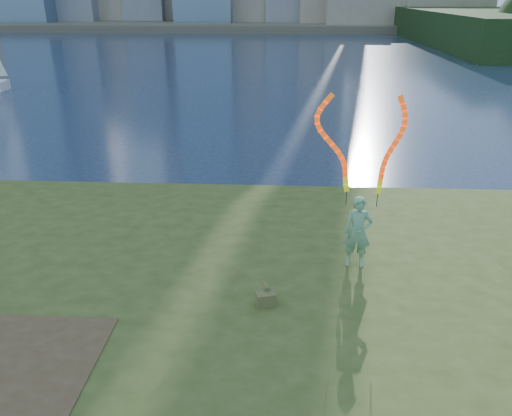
{
  "coord_description": "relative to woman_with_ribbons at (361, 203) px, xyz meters",
  "views": [
    {
      "loc": [
        2.27,
        -8.97,
        6.2
      ],
      "look_at": [
        1.73,
        1.0,
        1.86
      ],
      "focal_mm": 35.0,
      "sensor_mm": 36.0,
      "label": 1
    }
  ],
  "objects": [
    {
      "name": "woman_with_ribbons",
      "position": [
        0.0,
        0.0,
        0.0
      ],
      "size": [
        2.01,
        0.47,
        3.95
      ],
      "rotation": [
        0.0,
        0.0,
        -0.14
      ],
      "color": "#186E2D",
      "rests_on": "grassy_knoll"
    },
    {
      "name": "grassy_knoll",
      "position": [
        -3.9,
        -2.82,
        -1.89
      ],
      "size": [
        20.0,
        18.0,
        0.8
      ],
      "color": "#364418",
      "rests_on": "ground"
    },
    {
      "name": "far_shore",
      "position": [
        -3.9,
        94.47,
        -1.62
      ],
      "size": [
        320.0,
        40.0,
        1.2
      ],
      "primitive_type": "cube",
      "color": "#4C4738",
      "rests_on": "ground"
    },
    {
      "name": "ground",
      "position": [
        -3.9,
        -0.53,
        -2.22
      ],
      "size": [
        320.0,
        320.0,
        0.0
      ],
      "primitive_type": "plane",
      "color": "#1A2741",
      "rests_on": "ground"
    },
    {
      "name": "canvas_bag",
      "position": [
        -1.88,
        -1.62,
        -1.28
      ],
      "size": [
        0.41,
        0.46,
        0.34
      ],
      "rotation": [
        0.0,
        0.0,
        0.28
      ],
      "color": "brown",
      "rests_on": "grassy_knoll"
    }
  ]
}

